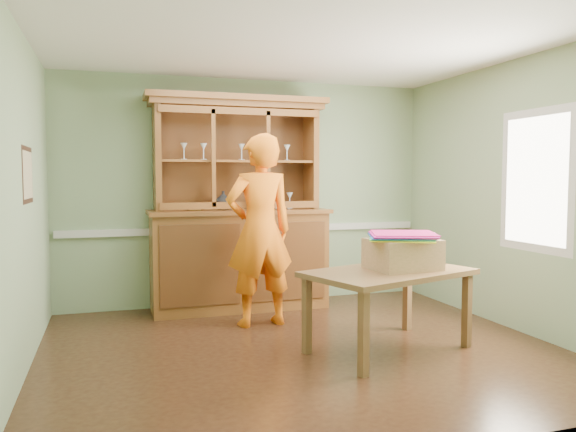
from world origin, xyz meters
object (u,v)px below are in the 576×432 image
object	(u,v)px
dining_table	(389,280)
person	(260,230)
cardboard_box	(403,254)
china_hutch	(239,235)

from	to	relation	value
dining_table	person	xyz separation A→B (m)	(-0.86, 1.17, 0.36)
cardboard_box	person	distance (m)	1.54
person	dining_table	bearing A→B (deg)	120.73
dining_table	cardboard_box	size ratio (longest dim) A/B	2.82
cardboard_box	person	size ratio (longest dim) A/B	0.29
dining_table	person	distance (m)	1.50
china_hutch	person	bearing A→B (deg)	-87.20
cardboard_box	person	world-z (taller)	person
cardboard_box	dining_table	bearing A→B (deg)	-173.51
china_hutch	person	size ratio (longest dim) A/B	1.25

